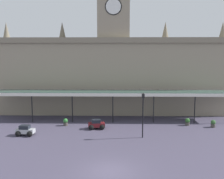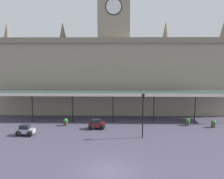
# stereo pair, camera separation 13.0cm
# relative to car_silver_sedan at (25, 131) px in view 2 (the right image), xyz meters

# --- Properties ---
(ground_plane) EXTENTS (140.00, 140.00, 0.00)m
(ground_plane) POSITION_rel_car_silver_sedan_xyz_m (9.91, -8.91, -0.50)
(ground_plane) COLOR #453F53
(station_building) EXTENTS (35.97, 6.41, 19.90)m
(station_building) POSITION_rel_car_silver_sedan_xyz_m (9.91, 12.74, 6.11)
(station_building) COLOR gray
(station_building) RESTS_ON ground
(entrance_canopy) EXTENTS (33.44, 3.26, 4.10)m
(entrance_canopy) POSITION_rel_car_silver_sedan_xyz_m (9.91, 7.31, 3.44)
(entrance_canopy) COLOR #38564C
(entrance_canopy) RESTS_ON ground
(car_silver_sedan) EXTENTS (2.10, 1.61, 1.19)m
(car_silver_sedan) POSITION_rel_car_silver_sedan_xyz_m (0.00, 0.00, 0.00)
(car_silver_sedan) COLOR #B2B5BA
(car_silver_sedan) RESTS_ON ground
(car_maroon_sedan) EXTENTS (2.13, 1.66, 1.19)m
(car_maroon_sedan) POSITION_rel_car_silver_sedan_xyz_m (7.93, 2.80, 0.00)
(car_maroon_sedan) COLOR maroon
(car_maroon_sedan) RESTS_ON ground
(victorian_lamppost) EXTENTS (0.30, 0.30, 5.07)m
(victorian_lamppost) POSITION_rel_car_silver_sedan_xyz_m (13.33, -0.52, 2.64)
(victorian_lamppost) COLOR black
(victorian_lamppost) RESTS_ON ground
(planter_forecourt_centre) EXTENTS (0.60, 0.60, 0.96)m
(planter_forecourt_centre) POSITION_rel_car_silver_sedan_xyz_m (19.70, 4.60, -0.01)
(planter_forecourt_centre) COLOR #47423D
(planter_forecourt_centre) RESTS_ON ground
(planter_by_canopy) EXTENTS (0.60, 0.60, 0.96)m
(planter_by_canopy) POSITION_rel_car_silver_sedan_xyz_m (22.72, 3.78, -0.01)
(planter_by_canopy) COLOR #47423D
(planter_by_canopy) RESTS_ON ground
(planter_near_kerb) EXTENTS (0.60, 0.60, 0.96)m
(planter_near_kerb) POSITION_rel_car_silver_sedan_xyz_m (3.77, 4.18, -0.01)
(planter_near_kerb) COLOR #47423D
(planter_near_kerb) RESTS_ON ground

